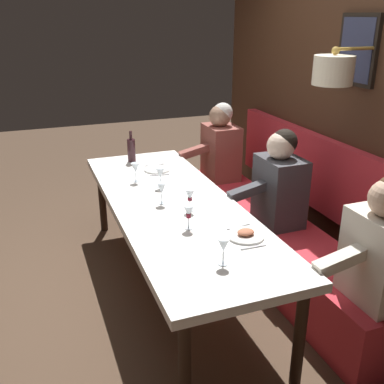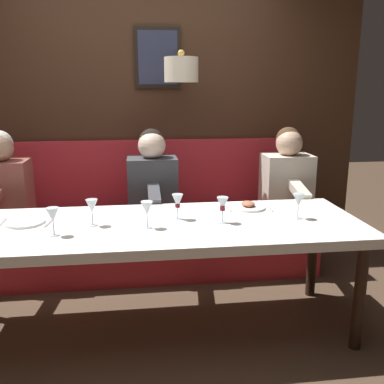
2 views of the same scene
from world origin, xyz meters
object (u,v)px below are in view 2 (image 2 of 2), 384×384
Objects in this scene: diner_nearest at (287,178)px; wine_glass_5 at (92,207)px; wine_glass_2 at (147,209)px; wine_glass_0 at (298,201)px; wine_glass_3 at (223,205)px; wine_glass_4 at (178,202)px; wine_glass_1 at (53,216)px; diner_middle at (3,185)px; dining_table at (151,233)px; diner_near at (153,181)px.

diner_nearest reaches higher than wine_glass_5.
wine_glass_0 is at bearing -85.95° from wine_glass_2.
wine_glass_3 is at bearing -93.30° from wine_glass_5.
wine_glass_1 is at bearing 106.78° from wine_glass_4.
wine_glass_4 is (0.11, 0.27, 0.00)m from wine_glass_3.
wine_glass_4 is at bearing -122.18° from diner_middle.
dining_table is at bearing -13.78° from wine_glass_2.
wine_glass_0 is at bearing -113.53° from diner_middle.
wine_glass_4 is 1.00× the size of wine_glass_5.
dining_table is 16.16× the size of wine_glass_3.
wine_glass_2 is at bearing 175.91° from diner_near.
wine_glass_2 is at bearing 127.35° from wine_glass_4.
diner_middle reaches higher than wine_glass_2.
wine_glass_1 is at bearing 105.45° from dining_table.
diner_nearest is 1.55m from wine_glass_2.
wine_glass_5 is at bearing -138.75° from diner_middle.
wine_glass_5 is at bearing 89.10° from wine_glass_0.
dining_table is 0.20m from wine_glass_2.
diner_near is 1.17m from diner_middle.
diner_near is 4.82× the size of wine_glass_5.
wine_glass_2 is (0.07, -0.53, 0.00)m from wine_glass_1.
wine_glass_4 is (-0.81, -1.29, 0.04)m from diner_middle.
diner_nearest is 4.82× the size of wine_glass_1.
wine_glass_4 is at bearing -171.04° from diner_near.
diner_near reaches higher than dining_table.
wine_glass_5 reaches higher than dining_table.
wine_glass_2 is 0.25m from wine_glass_4.
wine_glass_3 and wine_glass_4 have the same top height.
wine_glass_2 and wine_glass_4 have the same top height.
diner_nearest is 4.82× the size of wine_glass_3.
dining_table is 3.35× the size of diner_middle.
wine_glass_5 is (-0.06, 0.53, 0.00)m from wine_glass_4.
diner_near is 4.82× the size of wine_glass_3.
wine_glass_5 is (0.09, 0.33, 0.00)m from wine_glass_2.
wine_glass_2 is 0.47m from wine_glass_3.
diner_near is (0.88, -0.05, 0.14)m from dining_table.
wine_glass_0 and wine_glass_1 have the same top height.
diner_nearest is at bearing -90.00° from diner_near.
wine_glass_1 is at bearing -151.16° from diner_middle.
wine_glass_3 is at bearing -95.23° from dining_table.
diner_near is at bearing -3.15° from dining_table.
dining_table is 3.35× the size of diner_near.
wine_glass_4 is (0.07, -0.18, 0.18)m from dining_table.
wine_glass_2 is (-0.97, -1.10, 0.04)m from diner_middle.
wine_glass_0 is at bearing -84.77° from wine_glass_1.
wine_glass_0 is 1.00× the size of wine_glass_4.
wine_glass_3 is 1.00× the size of wine_glass_5.
diner_middle is 1.18m from wine_glass_1.
wine_glass_1 is (-1.03, 0.60, 0.04)m from diner_near.
diner_near is at bearing 23.25° from wine_glass_3.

